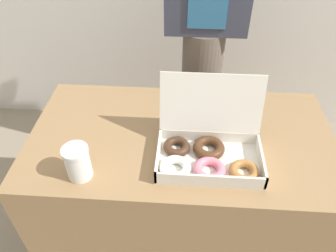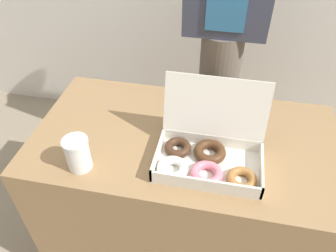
{
  "view_description": "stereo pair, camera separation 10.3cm",
  "coord_description": "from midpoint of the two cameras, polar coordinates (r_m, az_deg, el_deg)",
  "views": [
    {
      "loc": [
        0.01,
        -0.89,
        1.53
      ],
      "look_at": [
        -0.04,
        -0.11,
        0.85
      ],
      "focal_mm": 35.0,
      "sensor_mm": 36.0,
      "label": 1
    },
    {
      "loc": [
        0.11,
        -0.87,
        1.53
      ],
      "look_at": [
        -0.04,
        -0.11,
        0.85
      ],
      "focal_mm": 35.0,
      "sensor_mm": 36.0,
      "label": 2
    }
  ],
  "objects": [
    {
      "name": "ground_plane",
      "position": [
        1.76,
        -0.07,
        -18.9
      ],
      "size": [
        14.0,
        14.0,
        0.0
      ],
      "primitive_type": "plane",
      "color": "gray"
    },
    {
      "name": "donut_box",
      "position": [
        1.09,
        3.95,
        -4.48
      ],
      "size": [
        0.35,
        0.28,
        0.26
      ],
      "color": "white",
      "rests_on": "table"
    },
    {
      "name": "person_customer",
      "position": [
        1.56,
        4.57,
        17.1
      ],
      "size": [
        0.36,
        0.2,
        1.63
      ],
      "color": "#665B51",
      "rests_on": "ground_plane"
    },
    {
      "name": "coffee_cup",
      "position": [
        1.08,
        -18.12,
        -6.18
      ],
      "size": [
        0.08,
        0.08,
        0.12
      ],
      "color": "white",
      "rests_on": "table"
    },
    {
      "name": "table",
      "position": [
        1.47,
        -0.08,
        -11.98
      ],
      "size": [
        1.12,
        0.6,
        0.71
      ],
      "color": "#99754C",
      "rests_on": "ground_plane"
    }
  ]
}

